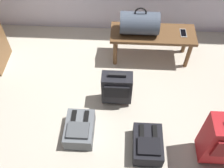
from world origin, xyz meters
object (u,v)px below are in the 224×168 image
Objects in this scene: duffel_bag_slate at (139,23)px; cell_phone at (183,33)px; backpack_dark at (148,144)px; suitcase_small_charcoal at (117,88)px; backpack_grey at (80,129)px; bench at (153,37)px.

duffel_bag_slate reaches higher than cell_phone.
duffel_bag_slate is at bearing 94.42° from backpack_dark.
backpack_grey is at bearing -129.37° from suitcase_small_charcoal.
bench is at bearing 86.67° from backpack_dark.
backpack_grey is at bearing 169.16° from backpack_dark.
cell_phone is (0.35, 0.01, 0.07)m from bench.
bench reaches higher than backpack_grey.
duffel_bag_slate reaches higher than bench.
backpack_dark is at bearing -93.33° from bench.
backpack_dark is (0.68, -0.13, 0.00)m from backpack_grey.
cell_phone is at bearing 1.02° from bench.
suitcase_small_charcoal reaches higher than backpack_dark.
duffel_bag_slate is at bearing -179.32° from cell_phone.
backpack_grey is (-0.58, -1.14, -0.45)m from duffel_bag_slate.
cell_phone is at bearing 71.61° from backpack_dark.
duffel_bag_slate is 0.54m from cell_phone.
cell_phone is at bearing 46.14° from backpack_grey.
suitcase_small_charcoal is at bearing -107.59° from duffel_bag_slate.
duffel_bag_slate reaches higher than backpack_dark.
backpack_dark is (-0.07, -1.27, -0.25)m from bench.
suitcase_small_charcoal reaches higher than backpack_grey.
backpack_dark is at bearing -108.39° from cell_phone.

